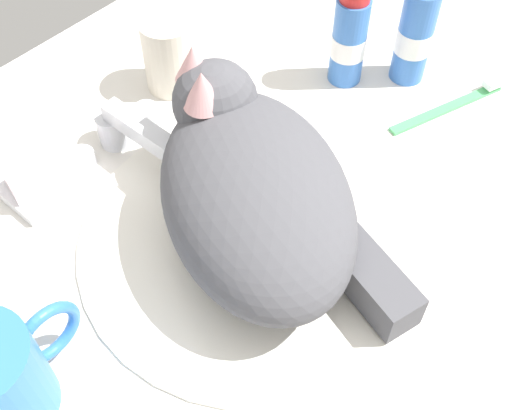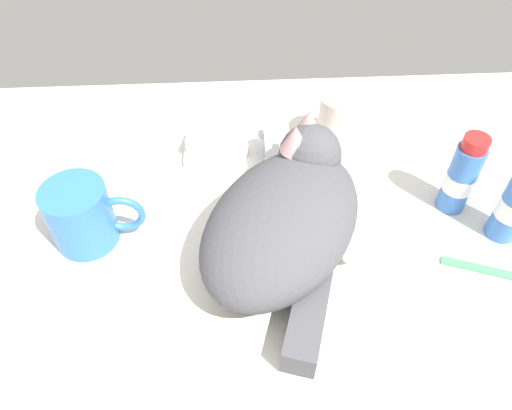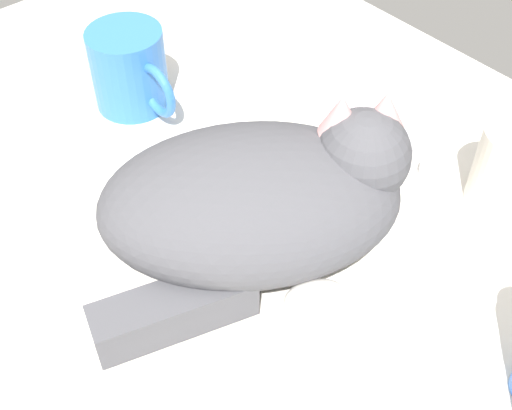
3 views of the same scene
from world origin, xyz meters
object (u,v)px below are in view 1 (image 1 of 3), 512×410
faucet (122,131)px  toothpaste_bottle (349,38)px  rinse_cup (170,54)px  mouthwash_bottle (416,32)px  toothbrush (454,104)px  soap_bar (44,170)px  cat (254,186)px

faucet → toothpaste_bottle: (25.47, -11.31, 3.18)cm
rinse_cup → mouthwash_bottle: mouthwash_bottle is taller
mouthwash_bottle → toothbrush: mouthwash_bottle is taller
soap_bar → mouthwash_bottle: mouthwash_bottle is taller
faucet → soap_bar: 9.23cm
cat → toothpaste_bottle: bearing=15.6°
rinse_cup → mouthwash_bottle: size_ratio=0.65×
faucet → toothpaste_bottle: bearing=-24.0°
soap_bar → toothbrush: (38.57, -26.05, -1.92)cm
rinse_cup → toothbrush: rinse_cup is taller
faucet → mouthwash_bottle: size_ratio=0.89×
soap_bar → mouthwash_bottle: bearing=-25.3°
faucet → soap_bar: bearing=167.6°
cat → mouthwash_bottle: 30.05cm
toothpaste_bottle → mouthwash_bottle: bearing=-46.4°
faucet → mouthwash_bottle: bearing=-28.7°
faucet → cat: cat is taller
rinse_cup → toothbrush: (18.56, -27.78, -3.91)cm
cat → toothpaste_bottle: size_ratio=2.61×
cat → soap_bar: size_ratio=4.38×
faucet → toothpaste_bottle: 28.05cm
toothpaste_bottle → mouthwash_bottle: mouthwash_bottle is taller
faucet → toothbrush: 38.19cm
faucet → cat: size_ratio=0.37×
faucet → soap_bar: faucet is taller
cat → soap_bar: 22.84cm
cat → soap_bar: (-9.72, 20.20, -4.36)cm
toothpaste_bottle → toothbrush: 14.44cm
toothpaste_bottle → mouthwash_bottle: 7.65cm
cat → toothpaste_bottle: 25.72cm
rinse_cup → mouthwash_bottle: (19.73, -20.54, 1.94)cm
rinse_cup → soap_bar: 20.18cm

